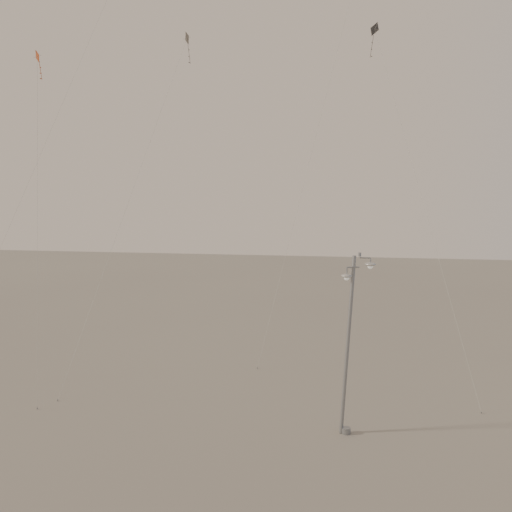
# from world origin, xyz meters

# --- Properties ---
(ground) EXTENTS (160.00, 160.00, 0.00)m
(ground) POSITION_xyz_m (0.00, 0.00, 0.00)
(ground) COLOR gray
(ground) RESTS_ON ground
(street_lamp) EXTENTS (1.60, 0.67, 8.87)m
(street_lamp) POSITION_xyz_m (6.49, 1.05, 4.73)
(street_lamp) COLOR gray
(street_lamp) RESTS_ON ground
(kite_1) EXTENTS (5.05, 10.26, 22.45)m
(kite_1) POSITION_xyz_m (-6.01, 10.18, 16.96)
(kite_1) COLOR #34302B
(kite_1) RESTS_ON ground
(kite_3) EXTENTS (0.45, 1.58, 19.12)m
(kite_3) POSITION_xyz_m (-10.09, 2.17, 13.80)
(kite_3) COLOR #A03B17
(kite_3) RESTS_ON ground
(kite_4) EXTENTS (6.20, 5.92, 21.90)m
(kite_4) POSITION_xyz_m (8.68, 9.34, 16.97)
(kite_4) COLOR #34302B
(kite_4) RESTS_ON ground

